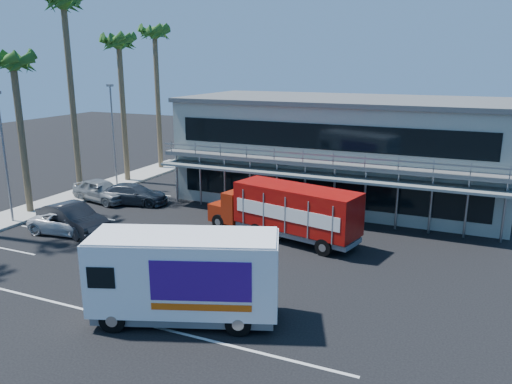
% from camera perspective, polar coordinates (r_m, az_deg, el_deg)
% --- Properties ---
extents(ground, '(120.00, 120.00, 0.00)m').
position_cam_1_polar(ground, '(25.03, -5.88, -8.28)').
color(ground, black).
rests_on(ground, ground).
extents(building, '(22.40, 12.00, 7.30)m').
position_cam_1_polar(building, '(36.46, 9.84, 4.85)').
color(building, gray).
rests_on(building, ground).
extents(curb_strip, '(3.00, 32.00, 0.16)m').
position_cam_1_polar(curb_strip, '(38.37, -21.19, -0.93)').
color(curb_strip, '#A5A399').
rests_on(curb_strip, ground).
extents(palm_c, '(2.80, 2.80, 10.75)m').
position_cam_1_polar(palm_c, '(35.04, -25.96, 12.38)').
color(palm_c, brown).
rests_on(palm_c, ground).
extents(palm_d, '(2.80, 2.80, 14.75)m').
position_cam_1_polar(palm_d, '(38.83, -21.05, 18.27)').
color(palm_d, brown).
rests_on(palm_d, ground).
extents(palm_e, '(2.80, 2.80, 12.25)m').
position_cam_1_polar(palm_e, '(42.16, -15.37, 15.29)').
color(palm_e, brown).
rests_on(palm_e, ground).
extents(palm_f, '(2.80, 2.80, 13.25)m').
position_cam_1_polar(palm_f, '(46.84, -11.48, 16.50)').
color(palm_f, brown).
rests_on(palm_f, ground).
extents(light_pole_near, '(0.50, 0.25, 8.09)m').
position_cam_1_polar(light_pole_near, '(33.61, -26.84, 4.13)').
color(light_pole_near, gray).
rests_on(light_pole_near, ground).
extents(light_pole_far, '(0.50, 0.25, 8.09)m').
position_cam_1_polar(light_pole_far, '(40.62, -16.01, 6.69)').
color(light_pole_far, gray).
rests_on(light_pole_far, ground).
extents(red_truck, '(9.47, 4.16, 3.11)m').
position_cam_1_polar(red_truck, '(27.92, 3.51, -2.07)').
color(red_truck, maroon).
rests_on(red_truck, ground).
extents(white_van, '(7.50, 4.77, 3.47)m').
position_cam_1_polar(white_van, '(19.43, -8.16, -9.43)').
color(white_van, white).
rests_on(white_van, ground).
extents(parked_car_b, '(5.35, 2.86, 1.67)m').
position_cam_1_polar(parked_car_b, '(31.14, -20.23, -2.86)').
color(parked_car_b, black).
rests_on(parked_car_b, ground).
extents(parked_car_c, '(4.94, 2.69, 1.31)m').
position_cam_1_polar(parked_car_c, '(31.06, -20.46, -3.28)').
color(parked_car_c, silver).
rests_on(parked_car_c, ground).
extents(parked_car_d, '(5.21, 3.07, 1.42)m').
position_cam_1_polar(parked_car_d, '(36.14, -13.85, -0.24)').
color(parked_car_d, '#282E36').
rests_on(parked_car_d, ground).
extents(parked_car_e, '(5.01, 2.78, 1.61)m').
position_cam_1_polar(parked_car_e, '(37.36, -17.27, 0.16)').
color(parked_car_e, slate).
rests_on(parked_car_e, ground).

